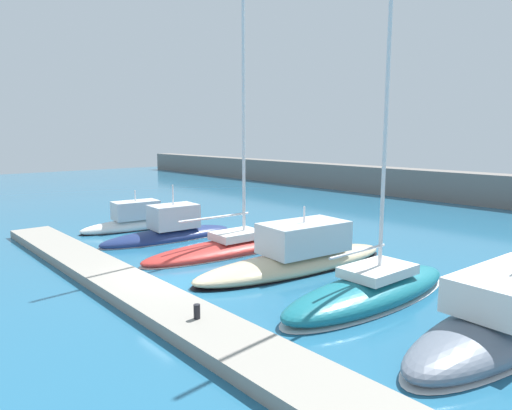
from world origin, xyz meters
name	(u,v)px	position (x,y,z in m)	size (l,w,h in m)	color
ground_plane	(177,282)	(0.00, 0.00, 0.00)	(120.00, 120.00, 0.00)	#236084
dock_pier	(131,288)	(0.00, -1.97, 0.21)	(26.31, 2.08, 0.41)	gray
breakwater_seawall	(493,190)	(0.00, 30.16, 1.32)	(108.00, 2.38, 2.64)	slate
motorboat_white_nearest	(135,221)	(-10.76, 3.56, 0.48)	(2.44, 6.90, 2.69)	white
motorboat_navy_second	(170,231)	(-6.89, 3.77, 0.45)	(2.79, 8.08, 3.38)	navy
sailboat_red_third	(235,245)	(-2.39, 4.90, 0.30)	(3.06, 10.49, 15.69)	#B72D28
motorboat_sand_fourth	(299,255)	(1.82, 5.16, 0.56)	(3.75, 10.51, 2.98)	beige
sailboat_teal_fifth	(371,290)	(6.29, 4.21, 0.38)	(2.69, 8.63, 13.43)	#19707F
motorboat_slate_sixth	(508,316)	(10.61, 4.89, 0.55)	(3.08, 9.97, 3.06)	slate
dock_bollard	(197,311)	(4.44, -1.97, 0.63)	(0.20, 0.20, 0.44)	black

